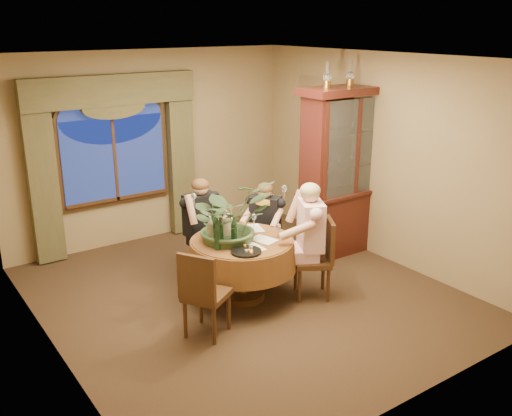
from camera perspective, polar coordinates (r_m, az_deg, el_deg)
floor at (r=7.02m, az=-1.06°, el=-8.68°), size 5.00×5.00×0.00m
wall_back at (r=8.64m, az=-10.46°, el=6.06°), size 4.50×0.00×4.50m
wall_right at (r=7.94m, az=12.53°, el=4.87°), size 0.00×5.00×5.00m
ceiling at (r=6.27m, az=-1.21°, el=14.77°), size 5.00×5.00×0.00m
window at (r=8.37m, az=-13.95°, el=4.74°), size 1.62×0.10×1.32m
arched_transom at (r=8.23m, az=-14.37°, el=10.02°), size 1.60×0.06×0.44m
drapery_left at (r=8.06m, az=-20.56°, el=2.70°), size 0.38×0.14×2.32m
drapery_right at (r=8.76m, az=-7.49°, el=4.91°), size 0.38×0.14×2.32m
swag_valance at (r=8.13m, az=-14.27°, el=11.36°), size 2.45×0.16×0.42m
dining_table at (r=6.80m, az=-1.39°, el=-6.11°), size 1.72×1.72×0.75m
china_cabinet at (r=8.09m, az=8.93°, el=3.65°), size 1.45×0.57×2.34m
oil_lamp_left at (r=7.58m, az=7.14°, el=13.07°), size 0.11×0.11×0.34m
oil_lamp_center at (r=7.86m, az=9.42°, el=13.15°), size 0.11×0.11×0.34m
oil_lamp_right at (r=8.15m, az=11.54°, el=13.21°), size 0.11×0.11×0.34m
chair_right at (r=6.84m, az=5.64°, el=-5.10°), size 0.58×0.58×0.96m
chair_back_right at (r=7.58m, az=0.64°, el=-2.62°), size 0.59×0.59×0.96m
chair_back at (r=7.52m, az=-4.73°, el=-2.85°), size 0.46×0.46×0.96m
chair_front_left at (r=6.04m, az=-4.97°, el=-8.40°), size 0.58×0.58×0.96m
person_pink at (r=6.80m, az=5.47°, el=-3.18°), size 0.64×0.66×1.41m
person_back at (r=7.35m, az=-5.54°, el=-1.92°), size 0.50×0.46×1.31m
person_scarf at (r=7.48m, az=0.93°, el=-1.87°), size 0.58×0.58×1.21m
stoneware_vase at (r=6.66m, az=-2.90°, el=-1.98°), size 0.14×0.14×0.26m
centerpiece_plant at (r=6.47m, az=-2.70°, el=1.94°), size 0.96×1.06×0.83m
olive_bowl at (r=6.59m, az=-0.96°, el=-3.14°), size 0.17×0.17×0.05m
cheese_platter at (r=6.29m, az=-0.99°, el=-4.38°), size 0.34×0.34×0.02m
wine_bottle_0 at (r=6.47m, az=-2.21°, el=-2.25°), size 0.07×0.07×0.33m
wine_bottle_1 at (r=6.50m, az=-4.59°, el=-2.22°), size 0.07×0.07×0.33m
wine_bottle_2 at (r=6.44m, az=-3.59°, el=-2.38°), size 0.07×0.07×0.33m
wine_bottle_3 at (r=6.56m, az=-4.18°, el=-1.99°), size 0.07×0.07×0.33m
wine_bottle_4 at (r=6.33m, az=-3.89°, el=-2.77°), size 0.07×0.07×0.33m
tasting_paper_0 at (r=6.64m, az=0.77°, el=-3.18°), size 0.29×0.35×0.00m
tasting_paper_1 at (r=6.99m, az=-0.27°, el=-2.04°), size 0.29×0.35×0.00m
tasting_paper_2 at (r=6.42m, az=-0.38°, el=-3.97°), size 0.21×0.30×0.00m
wine_glass_person_pink at (r=6.68m, az=2.23°, el=-2.27°), size 0.07×0.07×0.18m
wine_glass_person_back at (r=6.95m, az=-3.57°, el=-1.47°), size 0.07×0.07×0.18m
wine_glass_person_scarf at (r=7.00m, az=-0.21°, el=-1.28°), size 0.07×0.07×0.18m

